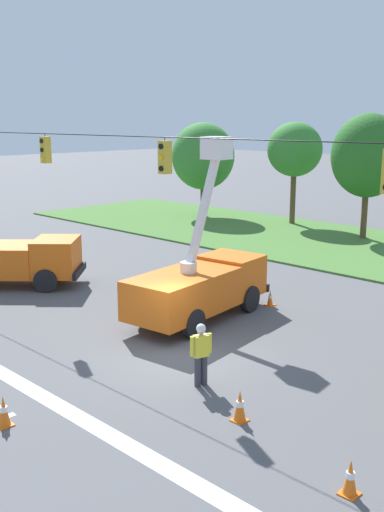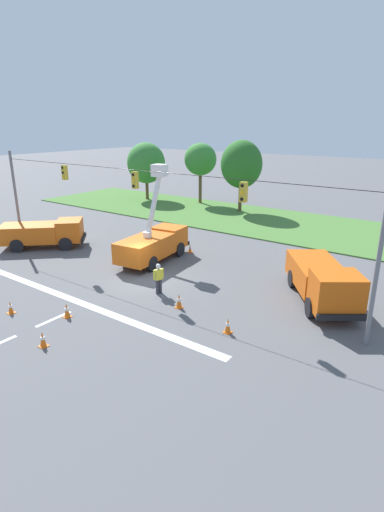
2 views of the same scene
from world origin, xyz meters
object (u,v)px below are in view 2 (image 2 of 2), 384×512
(traffic_cone_near_bucket, at_px, (67,310))
(utility_truck_bucket_lift, at_px, (154,242))
(traffic_cone_mid_right, at_px, (179,301))
(tree_centre, at_px, (241,164))
(traffic_cone_lane_edge_b, at_px, (228,326))
(traffic_cone_mid_left, at_px, (190,248))
(traffic_cone_far_left, at_px, (43,339))
(utility_truck_support_near, at_px, (44,232))
(road_worker, at_px, (159,277))
(traffic_cone_lane_edge_a, at_px, (10,307))
(tree_west, at_px, (200,160))
(tree_far_west, at_px, (146,163))
(utility_truck_support_far, at_px, (322,280))

(traffic_cone_near_bucket, bearing_deg, utility_truck_bucket_lift, 103.26)
(traffic_cone_mid_right, bearing_deg, traffic_cone_near_bucket, -133.31)
(tree_centre, height_order, traffic_cone_lane_edge_b, tree_centre)
(traffic_cone_mid_left, relative_size, traffic_cone_near_bucket, 0.82)
(traffic_cone_mid_right, distance_m, traffic_cone_far_left, 6.87)
(traffic_cone_mid_left, bearing_deg, traffic_cone_lane_edge_b, -45.76)
(utility_truck_support_near, relative_size, traffic_cone_lane_edge_b, 8.19)
(road_worker, bearing_deg, traffic_cone_far_left, -93.12)
(utility_truck_support_near, bearing_deg, traffic_cone_lane_edge_a, -43.10)
(utility_truck_bucket_lift, xyz_separation_m, traffic_cone_mid_left, (0.90, 3.04, -1.04))
(tree_centre, xyz_separation_m, road_worker, (7.02, -21.73, -4.02))
(tree_centre, distance_m, traffic_cone_near_bucket, 27.50)
(tree_west, bearing_deg, traffic_cone_mid_right, -57.52)
(tree_far_west, bearing_deg, utility_truck_support_near, -70.39)
(road_worker, xyz_separation_m, traffic_cone_near_bucket, (-1.81, -4.87, -0.62))
(traffic_cone_mid_left, bearing_deg, utility_truck_support_far, -14.89)
(road_worker, height_order, traffic_cone_mid_left, road_worker)
(tree_centre, distance_m, utility_truck_support_far, 23.17)
(road_worker, relative_size, traffic_cone_near_bucket, 2.34)
(traffic_cone_mid_right, relative_size, traffic_cone_lane_edge_a, 1.19)
(traffic_cone_near_bucket, height_order, traffic_cone_lane_edge_a, traffic_cone_near_bucket)
(tree_west, xyz_separation_m, traffic_cone_lane_edge_b, (18.59, -24.64, -4.75))
(utility_truck_support_near, distance_m, traffic_cone_mid_left, 11.34)
(tree_far_west, height_order, tree_centre, tree_centre)
(utility_truck_support_near, distance_m, traffic_cone_near_bucket, 12.87)
(traffic_cone_mid_right, height_order, traffic_cone_near_bucket, traffic_cone_mid_right)
(traffic_cone_mid_right, bearing_deg, utility_truck_support_far, 41.58)
(utility_truck_bucket_lift, bearing_deg, tree_far_west, 132.98)
(traffic_cone_near_bucket, bearing_deg, tree_west, 112.10)
(tree_far_west, relative_size, traffic_cone_far_left, 9.71)
(traffic_cone_mid_left, bearing_deg, tree_centre, 105.31)
(utility_truck_support_far, height_order, traffic_cone_far_left, utility_truck_support_far)
(traffic_cone_near_bucket, height_order, traffic_cone_far_left, traffic_cone_near_bucket)
(tree_centre, height_order, utility_truck_support_near, tree_centre)
(utility_truck_bucket_lift, bearing_deg, utility_truck_support_far, 0.86)
(utility_truck_support_far, distance_m, road_worker, 8.85)
(tree_centre, xyz_separation_m, utility_truck_bucket_lift, (3.10, -17.63, -3.67))
(utility_truck_bucket_lift, distance_m, traffic_cone_lane_edge_b, 10.97)
(tree_centre, xyz_separation_m, traffic_cone_far_left, (6.63, -28.94, -4.67))
(utility_truck_bucket_lift, xyz_separation_m, road_worker, (3.92, -4.10, -0.34))
(utility_truck_support_far, bearing_deg, tree_far_west, 148.48)
(utility_truck_support_near, height_order, traffic_cone_mid_left, utility_truck_support_near)
(utility_truck_support_near, distance_m, road_worker, 13.00)
(road_worker, bearing_deg, utility_truck_support_near, 172.80)
(traffic_cone_lane_edge_a, bearing_deg, tree_centre, 95.21)
(utility_truck_support_near, bearing_deg, traffic_cone_lane_edge_b, -9.82)
(traffic_cone_far_left, bearing_deg, traffic_cone_near_bucket, 121.22)
(traffic_cone_near_bucket, bearing_deg, utility_truck_support_near, 149.63)
(tree_west, distance_m, road_worker, 26.90)
(tree_west, distance_m, traffic_cone_mid_left, 19.50)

